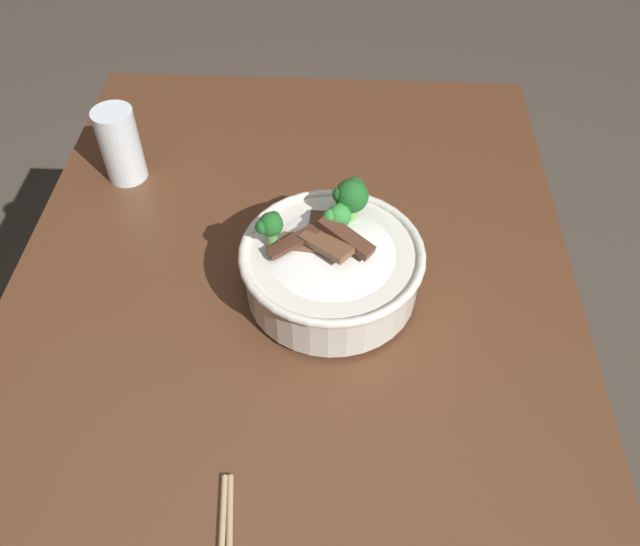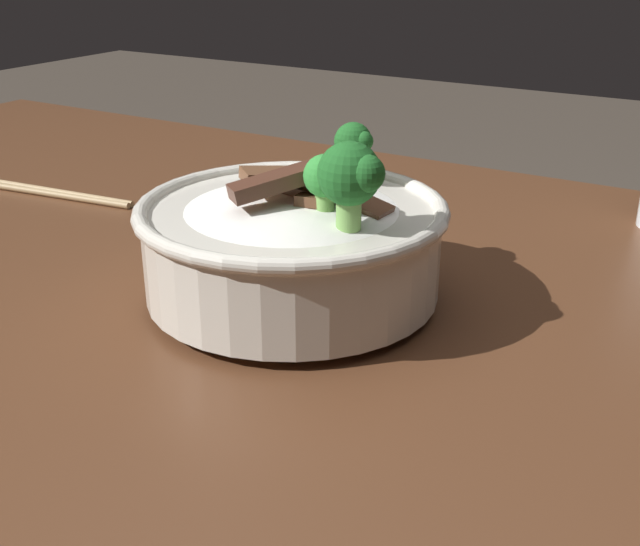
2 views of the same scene
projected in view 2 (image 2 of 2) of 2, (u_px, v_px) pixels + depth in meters
dining_table at (192, 382)px, 0.80m from camera, size 1.36×0.77×0.75m
rice_bowl at (294, 236)px, 0.61m from camera, size 0.24×0.24×0.14m
chopsticks_pair at (49, 192)px, 0.87m from camera, size 0.22×0.04×0.01m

